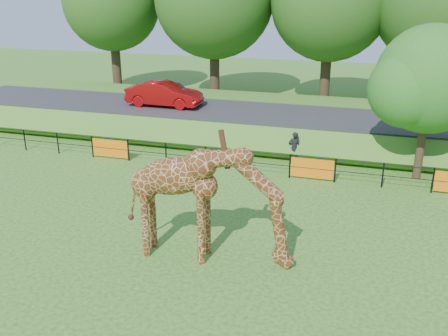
# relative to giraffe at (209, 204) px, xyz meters

# --- Properties ---
(ground) EXTENTS (90.00, 90.00, 0.00)m
(ground) POSITION_rel_giraffe_xyz_m (-0.75, -0.27, -1.90)
(ground) COLOR #265E17
(ground) RESTS_ON ground
(giraffe) EXTENTS (5.36, 1.22, 3.80)m
(giraffe) POSITION_rel_giraffe_xyz_m (0.00, 0.00, 0.00)
(giraffe) COLOR #5C2D13
(giraffe) RESTS_ON ground
(perimeter_fence) EXTENTS (28.07, 0.10, 1.10)m
(perimeter_fence) POSITION_rel_giraffe_xyz_m (-0.75, 7.73, -1.35)
(perimeter_fence) COLOR black
(perimeter_fence) RESTS_ON ground
(embankment) EXTENTS (40.00, 9.00, 1.30)m
(embankment) POSITION_rel_giraffe_xyz_m (-0.75, 15.23, -1.25)
(embankment) COLOR #265E17
(embankment) RESTS_ON ground
(road) EXTENTS (40.00, 5.00, 0.12)m
(road) POSITION_rel_giraffe_xyz_m (-0.75, 13.73, -0.54)
(road) COLOR #2F2F31
(road) RESTS_ON embankment
(car_blue) EXTENTS (4.21, 2.13, 1.38)m
(car_blue) POSITION_rel_giraffe_xyz_m (-7.14, 14.29, 0.21)
(car_blue) COLOR #1527AF
(car_blue) RESTS_ON road
(car_red) EXTENTS (4.47, 1.61, 1.47)m
(car_red) POSITION_rel_giraffe_xyz_m (-7.26, 13.54, 0.25)
(car_red) COLOR #AF0C0D
(car_red) RESTS_ON road
(visitor) EXTENTS (0.67, 0.54, 1.60)m
(visitor) POSITION_rel_giraffe_xyz_m (1.12, 9.68, -1.10)
(visitor) COLOR black
(visitor) RESTS_ON ground
(tree_east) EXTENTS (5.40, 4.71, 6.76)m
(tree_east) POSITION_rel_giraffe_xyz_m (6.85, 9.36, 2.38)
(tree_east) COLOR #322316
(tree_east) RESTS_ON ground
(bg_tree_line) EXTENTS (37.30, 8.80, 11.82)m
(bg_tree_line) POSITION_rel_giraffe_xyz_m (1.14, 21.73, 5.29)
(bg_tree_line) COLOR #322316
(bg_tree_line) RESTS_ON ground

